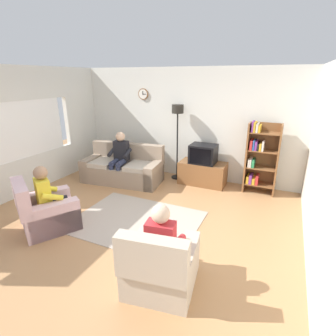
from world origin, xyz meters
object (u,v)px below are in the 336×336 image
at_px(tv, 203,154).
at_px(person_in_left_armchair, 50,194).
at_px(floor_lamp, 178,122).
at_px(bookshelf, 260,157).
at_px(tv_stand, 203,173).
at_px(couch, 123,169).
at_px(person_in_right_armchair, 163,240).
at_px(armchair_near_window, 47,213).
at_px(person_on_couch, 120,155).
at_px(armchair_near_bookshelf, 161,266).

height_order(tv, person_in_left_armchair, person_in_left_armchair).
height_order(tv, floor_lamp, floor_lamp).
relative_size(bookshelf, person_in_left_armchair, 1.42).
height_order(tv_stand, tv, tv).
distance_m(couch, person_in_right_armchair, 3.58).
xyz_separation_m(armchair_near_window, person_in_left_armchair, (0.05, 0.08, 0.32)).
distance_m(person_on_couch, person_in_right_armchair, 3.50).
xyz_separation_m(tv_stand, person_on_couch, (-1.85, -0.76, 0.43)).
height_order(tv_stand, person_in_right_armchair, person_in_right_armchair).
height_order(couch, person_in_left_armchair, person_in_left_armchair).
bearing_deg(floor_lamp, tv, -9.83).
distance_m(tv, armchair_near_bookshelf, 3.46).
xyz_separation_m(couch, person_in_right_armchair, (2.37, -2.68, 0.29)).
height_order(tv, person_in_right_armchair, person_in_right_armchair).
relative_size(armchair_near_bookshelf, person_in_right_armchair, 0.89).
bearing_deg(tv, armchair_near_bookshelf, -81.04).
xyz_separation_m(bookshelf, floor_lamp, (-1.96, 0.03, 0.64)).
xyz_separation_m(couch, tv_stand, (1.85, 0.65, -0.04)).
relative_size(tv_stand, person_in_right_armchair, 0.98).
relative_size(bookshelf, armchair_near_bookshelf, 1.60).
height_order(floor_lamp, person_in_left_armchair, floor_lamp).
distance_m(armchair_near_window, person_in_right_armchair, 2.38).
bearing_deg(person_in_left_armchair, person_in_right_armchair, -9.66).
height_order(armchair_near_window, person_in_right_armchair, person_in_right_armchair).
bearing_deg(person_on_couch, tv_stand, 22.20).
bearing_deg(floor_lamp, armchair_near_window, -109.57).
relative_size(armchair_near_bookshelf, person_in_left_armchair, 0.89).
bearing_deg(armchair_near_window, couch, 90.75).
height_order(bookshelf, person_on_couch, bookshelf).
relative_size(person_in_left_armchair, person_in_right_armchair, 1.00).
bearing_deg(tv, bookshelf, 4.36).
relative_size(tv_stand, person_in_left_armchair, 0.98).
relative_size(tv_stand, armchair_near_window, 0.94).
height_order(tv_stand, armchair_near_bookshelf, armchair_near_bookshelf).
bearing_deg(person_in_left_armchair, floor_lamp, 70.75).
height_order(tv_stand, armchair_near_window, armchair_near_window).
bearing_deg(armchair_near_bookshelf, person_in_right_armchair, 98.90).
relative_size(armchair_near_window, person_on_couch, 0.94).
distance_m(couch, armchair_near_bookshelf, 3.65).
bearing_deg(armchair_near_window, person_on_couch, 90.89).
bearing_deg(person_on_couch, bookshelf, 14.92).
height_order(tv, person_on_couch, person_on_couch).
xyz_separation_m(tv_stand, bookshelf, (1.25, 0.07, 0.54)).
height_order(person_on_couch, person_in_left_armchair, person_on_couch).
height_order(couch, floor_lamp, floor_lamp).
bearing_deg(floor_lamp, armchair_near_bookshelf, -70.45).
xyz_separation_m(armchair_near_window, armchair_near_bookshelf, (2.35, -0.40, 0.00)).
bearing_deg(person_in_left_armchair, armchair_near_window, -121.13).
height_order(couch, bookshelf, bookshelf).
bearing_deg(person_in_right_armchair, armchair_near_window, 172.36).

